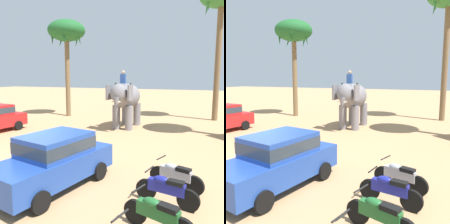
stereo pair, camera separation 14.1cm
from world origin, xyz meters
TOP-DOWN VIEW (x-y plane):
  - ground_plane at (0.00, 0.00)m, footprint 120.00×120.00m
  - car_sedan_foreground at (1.70, -0.90)m, footprint 2.44×4.35m
  - elephant_with_mahout at (0.60, 8.67)m, footprint 1.65×3.88m
  - motorcycle_second_in_row at (5.24, -1.99)m, footprint 1.75×0.72m
  - motorcycle_mid_row at (5.17, -0.66)m, footprint 1.79×0.55m
  - motorcycle_fourth_in_row at (5.25, 0.40)m, footprint 1.75×0.74m
  - palm_tree_behind_elephant at (-5.88, 11.48)m, footprint 3.20×3.20m
  - palm_tree_near_hut at (6.18, 14.18)m, footprint 3.20×3.20m

SIDE VIEW (x-z plane):
  - ground_plane at x=0.00m, z-range 0.00..0.00m
  - motorcycle_second_in_row at x=5.24m, z-range -0.01..0.93m
  - motorcycle_mid_row at x=5.17m, z-range -0.01..0.93m
  - motorcycle_fourth_in_row at x=5.25m, z-range -0.01..0.93m
  - car_sedan_foreground at x=1.70m, z-range 0.08..1.78m
  - elephant_with_mahout at x=0.60m, z-range 0.05..3.93m
  - palm_tree_behind_elephant at x=-5.88m, z-range 3.00..11.28m
  - palm_tree_near_hut at x=6.18m, z-range 3.90..14.35m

